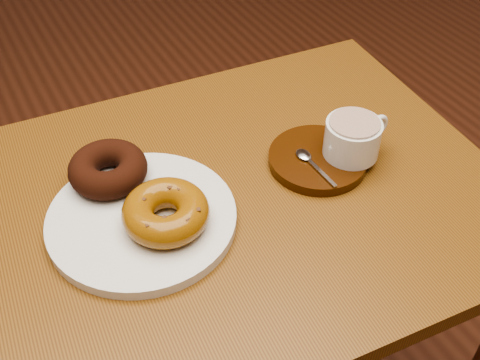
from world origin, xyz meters
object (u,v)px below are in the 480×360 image
donut_plate (142,219)px  coffee_cup (353,137)px  saucer (318,159)px  cafe_table (229,249)px

donut_plate → coffee_cup: 0.33m
donut_plate → coffee_cup: size_ratio=2.34×
saucer → cafe_table: bearing=178.4°
saucer → coffee_cup: bearing=-21.0°
cafe_table → coffee_cup: size_ratio=7.60×
cafe_table → saucer: size_ratio=5.62×
cafe_table → donut_plate: bearing=-179.3°
donut_plate → cafe_table: bearing=-3.3°
donut_plate → saucer: (0.28, -0.01, 0.00)m
donut_plate → saucer: bearing=-2.3°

